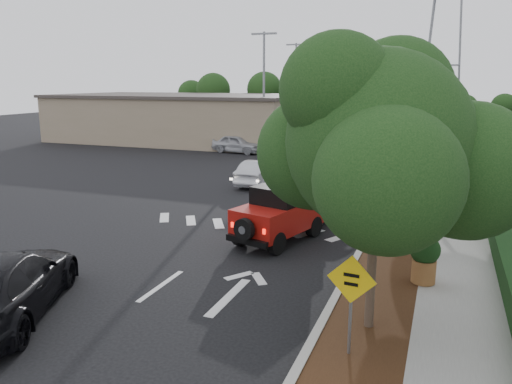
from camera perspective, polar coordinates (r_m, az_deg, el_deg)
The scene contains 19 objects.
ground at distance 13.92m, azimuth -10.81°, elevation -10.50°, with size 120.00×120.00×0.00m, color black.
curb at distance 23.55m, azimuth 14.76°, elevation -0.89°, with size 0.20×70.00×0.15m, color #9E9B93.
planting_strip at distance 23.48m, azimuth 17.18°, elevation -1.12°, with size 1.80×70.00×0.12m, color black.
sidewalk at distance 23.45m, azimuth 21.81°, elevation -1.48°, with size 2.00×70.00×0.12m, color gray.
hedge at distance 23.46m, azimuth 25.29°, elevation -0.94°, with size 0.80×70.00×0.80m, color black.
commercial_building at distance 46.92m, azimuth -8.48°, elevation 8.32°, with size 22.00×12.00×4.00m, color gray.
transmission_tower at distance 59.08m, azimuth 20.04°, elevation 6.62°, with size 7.00×4.00×28.00m, color slate, non-canonical shape.
street_tree_near at distance 11.73m, azimuth 12.70°, elevation -15.19°, with size 3.80×3.80×5.92m, color black, non-canonical shape.
street_tree_mid at distance 18.20m, azimuth 15.94°, elevation -5.18°, with size 3.20×3.20×5.32m, color black, non-canonical shape.
street_tree_far at distance 24.47m, azimuth 17.34°, elevation -0.73°, with size 3.40×3.40×5.62m, color black, non-canonical shape.
light_pole_a at distance 39.55m, azimuth 0.88°, elevation 4.76°, with size 2.00×0.22×9.00m, color slate, non-canonical shape.
light_pole_b at distance 51.18m, azimuth 4.44°, elevation 6.52°, with size 2.00×0.22×9.00m, color slate, non-canonical shape.
red_jeep at distance 17.18m, azimuth 2.93°, elevation -2.35°, with size 2.53×3.94×1.93m.
silver_suv_ahead at distance 20.72m, azimuth 7.31°, elevation -0.54°, with size 2.42×5.24×1.46m, color #AAADB2.
black_suv_oncoming at distance 13.12m, azimuth -26.93°, elevation -9.47°, with size 2.19×5.39×1.56m, color black.
silver_sedan_oncoming at distance 26.43m, azimuth 0.44°, elevation 2.26°, with size 1.39×3.98×1.31m, color #B5B7BD.
parked_suv at distance 38.24m, azimuth -2.11°, elevation 5.53°, with size 1.63×4.06×1.38m, color #B0B1B8.
speed_hump_sign at distance 9.97m, azimuth 10.81°, elevation -11.14°, with size 0.97×0.12×2.07m.
terracotta_planter at distance 14.02m, azimuth 18.74°, elevation -6.72°, with size 0.79×0.79×1.38m.
Camera 1 is at (6.87, -10.83, 5.41)m, focal length 35.00 mm.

